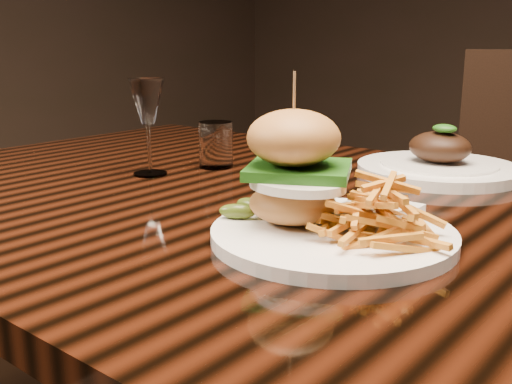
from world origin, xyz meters
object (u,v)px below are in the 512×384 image
Objects in this scene: wine_glass at (147,105)px; far_dish at (439,165)px; burger_plate at (329,199)px; dining_table at (333,263)px.

far_dish is (0.38, 0.31, -0.10)m from wine_glass.
wine_glass is at bearing 151.03° from burger_plate.
burger_plate is at bearing -61.61° from dining_table.
burger_plate reaches higher than wine_glass.
burger_plate is at bearing -13.66° from wine_glass.
dining_table is 5.90× the size of far_dish.
dining_table is at bearing -93.96° from far_dish.
far_dish reaches higher than dining_table.
burger_plate is 0.44m from wine_glass.
far_dish is at bearing 80.33° from burger_plate.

